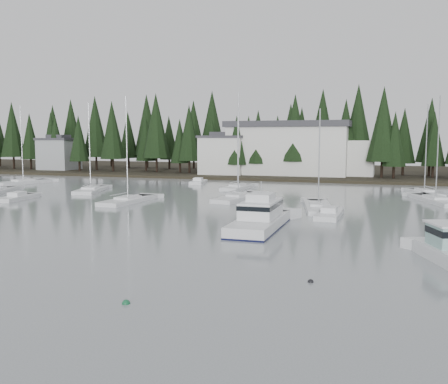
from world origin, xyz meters
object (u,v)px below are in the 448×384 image
at_px(harbor_inn, 298,149).
at_px(runabout_0, 17,199).
at_px(sailboat_3, 23,183).
at_px(runabout_1, 329,215).
at_px(house_west, 224,154).
at_px(sailboat_1, 424,194).
at_px(cabin_cruiser_center, 260,220).
at_px(runabout_3, 198,183).
at_px(sailboat_7, 318,209).
at_px(sailboat_10, 91,191).
at_px(sailboat_5, 238,199).
at_px(sailboat_11, 128,202).
at_px(sailboat_0, 238,189).
at_px(house_far_west, 59,153).

height_order(harbor_inn, runabout_0, harbor_inn).
bearing_deg(sailboat_3, runabout_1, -97.50).
distance_m(house_west, sailboat_1, 44.34).
distance_m(cabin_cruiser_center, sailboat_3, 58.42).
bearing_deg(harbor_inn, runabout_3, -125.12).
xyz_separation_m(sailboat_7, sailboat_10, (-34.90, 7.97, 0.02)).
height_order(sailboat_5, sailboat_11, sailboat_5).
bearing_deg(sailboat_0, sailboat_7, -136.84).
distance_m(house_far_west, sailboat_5, 68.16).
height_order(sailboat_10, runabout_3, sailboat_10).
bearing_deg(sailboat_7, sailboat_0, 27.24).
xyz_separation_m(cabin_cruiser_center, sailboat_3, (-50.41, 29.52, -0.65)).
bearing_deg(runabout_1, cabin_cruiser_center, 150.52).
distance_m(sailboat_7, sailboat_11, 23.47).
xyz_separation_m(harbor_inn, sailboat_0, (-4.83, -27.13, -5.71)).
relative_size(sailboat_1, sailboat_11, 0.97).
height_order(cabin_cruiser_center, runabout_3, cabin_cruiser_center).
distance_m(sailboat_0, runabout_0, 32.18).
xyz_separation_m(harbor_inn, runabout_1, (12.07, -50.87, -5.64)).
xyz_separation_m(sailboat_3, runabout_1, (55.52, -20.84, 0.06)).
relative_size(sailboat_3, sailboat_11, 1.04).
distance_m(harbor_inn, sailboat_10, 45.45).
bearing_deg(house_west, sailboat_5, -68.86).
relative_size(house_west, sailboat_3, 0.68).
distance_m(sailboat_0, sailboat_7, 23.94).
relative_size(sailboat_1, sailboat_3, 0.94).
bearing_deg(sailboat_11, sailboat_7, -83.54).
bearing_deg(runabout_3, runabout_0, 145.33).
relative_size(runabout_0, runabout_3, 1.28).
bearing_deg(runabout_1, runabout_3, 41.63).
xyz_separation_m(sailboat_0, sailboat_11, (-8.34, -19.99, 0.00)).
bearing_deg(house_west, harbor_inn, 12.52).
distance_m(cabin_cruiser_center, runabout_1, 10.09).
bearing_deg(house_west, cabin_cruiser_center, -68.63).
distance_m(sailboat_11, runabout_1, 25.52).
bearing_deg(runabout_0, sailboat_0, -54.29).
distance_m(sailboat_7, runabout_0, 38.68).
xyz_separation_m(sailboat_5, runabout_3, (-13.27, 19.60, 0.06)).
bearing_deg(runabout_0, sailboat_11, -89.78).
bearing_deg(harbor_inn, sailboat_5, -91.36).
xyz_separation_m(sailboat_0, sailboat_7, (15.08, -18.60, -0.01)).
bearing_deg(sailboat_1, runabout_3, 60.49).
height_order(harbor_inn, runabout_1, harbor_inn).
relative_size(house_west, sailboat_7, 0.81).
bearing_deg(sailboat_1, cabin_cruiser_center, 134.68).
distance_m(harbor_inn, sailboat_1, 35.16).
bearing_deg(house_far_west, sailboat_1, -17.41).
bearing_deg(sailboat_10, runabout_0, 145.53).
distance_m(sailboat_0, runabout_1, 29.14).
bearing_deg(sailboat_7, house_far_west, 44.79).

